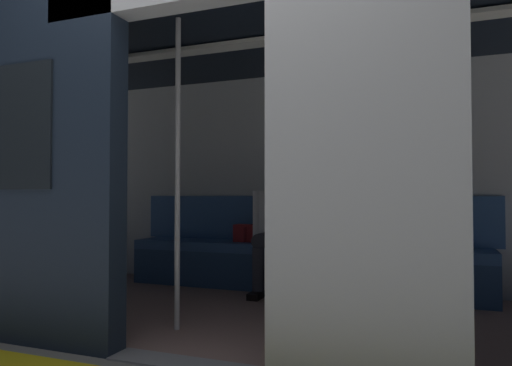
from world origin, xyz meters
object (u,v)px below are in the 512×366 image
at_px(bench_seat, 297,255).
at_px(book, 321,244).
at_px(handbag, 248,233).
at_px(grab_pole_door, 178,173).
at_px(train_car, 255,121).
at_px(person_seated, 279,220).
at_px(grab_pole_far, 292,171).

xyz_separation_m(bench_seat, book, (-0.22, -0.02, 0.12)).
distance_m(handbag, grab_pole_door, 1.65).
xyz_separation_m(train_car, bench_seat, (-0.06, -0.93, -1.12)).
bearing_deg(person_seated, handbag, -19.28).
relative_size(person_seated, grab_pole_door, 0.56).
bearing_deg(handbag, grab_pole_door, 94.64).
relative_size(handbag, grab_pole_far, 0.12).
xyz_separation_m(handbag, book, (-0.74, 0.05, -0.07)).
distance_m(book, grab_pole_far, 1.61).
height_order(bench_seat, handbag, handbag).
xyz_separation_m(bench_seat, person_seated, (0.16, 0.05, 0.33)).
bearing_deg(book, person_seated, 8.34).
distance_m(train_car, grab_pole_door, 0.77).
height_order(bench_seat, book, book).
height_order(train_car, book, train_car).
relative_size(person_seated, book, 5.31).
bearing_deg(train_car, person_seated, -83.35).
relative_size(train_car, grab_pole_far, 3.06).
bearing_deg(train_car, grab_pole_door, 58.64).
relative_size(grab_pole_door, grab_pole_far, 1.00).
bearing_deg(book, grab_pole_far, 93.56).
bearing_deg(book, train_car, 70.61).
xyz_separation_m(bench_seat, handbag, (0.52, -0.07, 0.19)).
xyz_separation_m(person_seated, book, (-0.38, -0.08, -0.21)).
height_order(train_car, grab_pole_far, train_car).
bearing_deg(bench_seat, handbag, -8.06).
height_order(book, grab_pole_door, grab_pole_door).
height_order(train_car, grab_pole_door, train_car).
bearing_deg(grab_pole_door, train_car, -121.36).
height_order(handbag, grab_pole_far, grab_pole_far).
bearing_deg(handbag, book, 176.17).
relative_size(handbag, book, 1.18).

